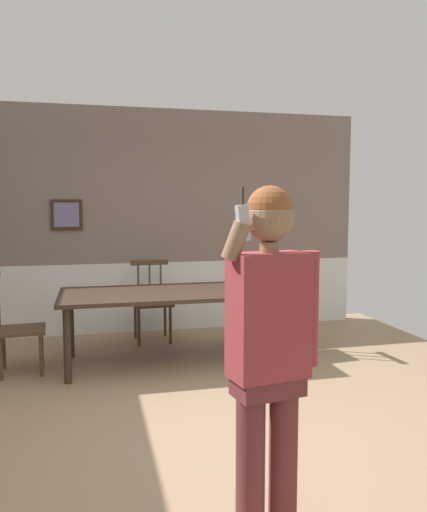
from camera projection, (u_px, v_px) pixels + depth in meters
ground_plane at (186, 424)px, 3.84m from camera, size 6.60×6.60×0.00m
room_back_partition at (144, 225)px, 6.61m from camera, size 5.77×0.17×2.87m
dining_table at (162, 298)px, 5.28m from camera, size 2.08×1.06×0.75m
chair_near_window at (17, 326)px, 4.97m from camera, size 0.49×0.49×1.00m
chair_by_doorway at (290, 311)px, 5.64m from camera, size 0.49×0.49×0.98m
chair_at_table_head at (152, 301)px, 6.19m from camera, size 0.48×0.48×0.97m
person_figure at (270, 343)px, 2.40m from camera, size 0.52×0.26×1.73m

